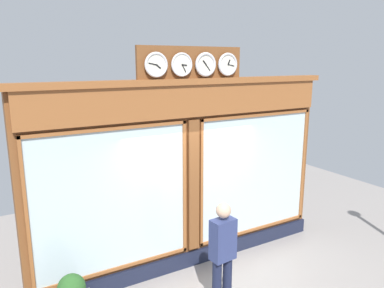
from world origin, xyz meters
name	(u,v)px	position (x,y,z in m)	size (l,w,h in m)	color
shop_facade	(188,173)	(0.00, -0.13, 1.72)	(5.72, 0.42, 3.89)	brown
pedestrian	(223,252)	(0.23, 1.29, 0.93)	(0.38, 0.25, 1.69)	#191E38
planter_shrub	(72,288)	(2.27, 0.64, 0.66)	(0.38, 0.38, 0.38)	#285623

